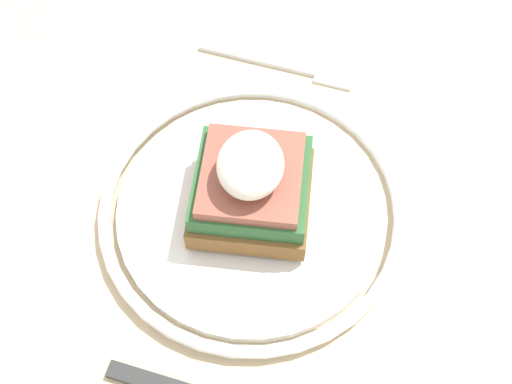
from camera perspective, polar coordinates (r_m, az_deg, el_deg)
The scene contains 4 objects.
dining_table at distance 0.65m, azimuth -0.58°, elevation -9.73°, with size 0.95×0.68×0.77m.
plate at distance 0.52m, azimuth 0.00°, elevation -1.50°, with size 0.25×0.25×0.02m.
sandwich at distance 0.49m, azimuth -0.21°, elevation 0.66°, with size 0.09×0.09×0.08m.
fork at distance 0.62m, azimuth 2.55°, elevation 11.19°, with size 0.04×0.15×0.00m.
Camera 1 is at (0.22, 0.03, 1.24)m, focal length 45.00 mm.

